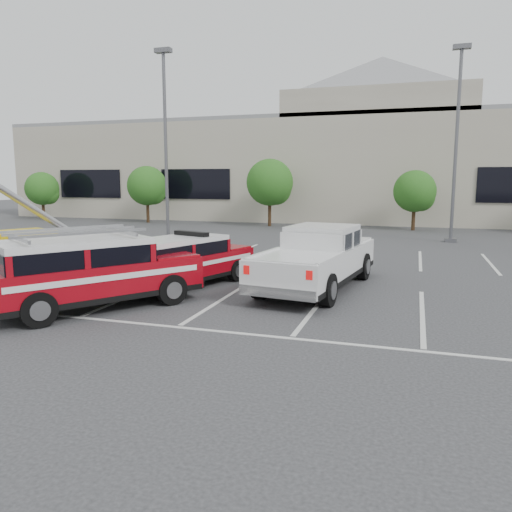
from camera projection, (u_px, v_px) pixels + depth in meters
The scene contains 13 objects.
ground at pixel (223, 299), 14.18m from camera, with size 120.00×120.00×0.00m, color #2D2D2F.
stall_markings at pixel (267, 272), 18.41m from camera, with size 23.00×15.00×0.01m, color silver.
convention_building at pixel (358, 164), 43.40m from camera, with size 60.00×16.99×13.20m.
tree_far_left at pixel (43, 190), 42.05m from camera, with size 2.77×2.77×3.99m.
tree_left at pixel (148, 187), 39.00m from camera, with size 3.07×3.07×4.42m.
tree_mid_left at pixel (271, 184), 35.95m from camera, with size 3.37×3.37×4.85m.
tree_mid_right at pixel (416, 193), 33.02m from camera, with size 2.77×2.77×3.99m.
light_pole_left at pixel (166, 146), 27.09m from camera, with size 0.90×0.60×10.24m.
light_pole_mid at pixel (456, 145), 26.34m from camera, with size 0.90×0.60×10.24m.
fire_chief_suv at pixel (183, 265), 15.80m from camera, with size 3.27×5.22×1.73m.
white_pickup at pixel (317, 264), 15.56m from camera, with size 2.99×6.51×1.93m.
ladder_suv at pixel (91, 277), 13.11m from camera, with size 4.76×5.62×2.11m.
utility_rig at pixel (12, 255), 17.82m from camera, with size 4.75×4.51×3.52m.
Camera 1 is at (5.12, -12.88, 3.38)m, focal length 35.00 mm.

